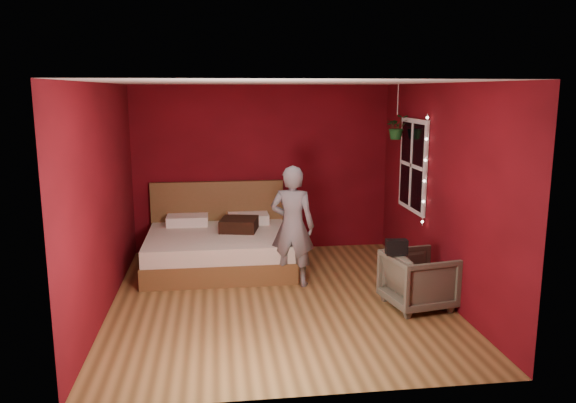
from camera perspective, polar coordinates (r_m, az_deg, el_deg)
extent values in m
plane|color=olive|center=(6.98, -0.97, -9.86)|extent=(4.50, 4.50, 0.00)
cube|color=maroon|center=(8.85, -2.65, 3.35)|extent=(4.00, 0.02, 2.60)
cube|color=maroon|center=(4.45, 2.29, -4.62)|extent=(4.00, 0.02, 2.60)
cube|color=maroon|center=(6.71, -18.32, 0.24)|extent=(0.02, 4.50, 2.60)
cube|color=maroon|center=(7.13, 15.26, 1.05)|extent=(0.02, 4.50, 2.60)
cube|color=silver|center=(6.52, -1.04, 12.08)|extent=(4.00, 4.50, 0.02)
cube|color=white|center=(7.92, 12.58, 3.62)|extent=(0.04, 0.97, 1.27)
cube|color=black|center=(7.91, 12.47, 3.62)|extent=(0.02, 0.85, 1.15)
cube|color=white|center=(7.91, 12.44, 3.62)|extent=(0.03, 0.05, 1.15)
cube|color=white|center=(7.91, 12.44, 3.62)|extent=(0.03, 0.85, 0.05)
cylinder|color=silver|center=(7.42, 13.73, 3.07)|extent=(0.01, 0.01, 1.45)
sphere|color=#FFF2CC|center=(7.54, 13.49, -2.01)|extent=(0.04, 0.04, 0.04)
sphere|color=#FFF2CC|center=(7.49, 13.59, 0.00)|extent=(0.04, 0.04, 0.04)
sphere|color=#FFF2CC|center=(7.44, 13.68, 2.04)|extent=(0.04, 0.04, 0.04)
sphere|color=#FFF2CC|center=(7.40, 13.78, 4.10)|extent=(0.04, 0.04, 0.04)
sphere|color=#FFF2CC|center=(7.38, 13.88, 6.18)|extent=(0.04, 0.04, 0.04)
sphere|color=#FFF2CC|center=(7.36, 13.98, 8.28)|extent=(0.04, 0.04, 0.04)
cube|color=brown|center=(8.16, -7.01, -5.74)|extent=(2.05, 1.74, 0.29)
cube|color=silver|center=(8.09, -7.05, -4.00)|extent=(2.01, 1.70, 0.23)
cube|color=brown|center=(8.85, -7.13, -1.58)|extent=(2.05, 0.08, 1.13)
cube|color=silver|center=(8.62, -10.18, -1.88)|extent=(0.61, 0.39, 0.14)
cube|color=silver|center=(8.62, -4.05, -1.72)|extent=(0.61, 0.39, 0.14)
imported|color=slate|center=(7.25, 0.45, -2.51)|extent=(0.67, 0.55, 1.58)
imported|color=#575545|center=(6.81, 13.11, -7.76)|extent=(0.85, 0.83, 0.66)
cube|color=black|center=(6.56, 10.97, -4.57)|extent=(0.25, 0.15, 0.17)
cube|color=black|center=(8.17, -4.99, -2.34)|extent=(0.60, 0.60, 0.18)
cylinder|color=silver|center=(8.10, 11.11, 10.15)|extent=(0.01, 0.01, 0.42)
imported|color=#1C5518|center=(8.11, 11.00, 7.43)|extent=(0.33, 0.29, 0.35)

